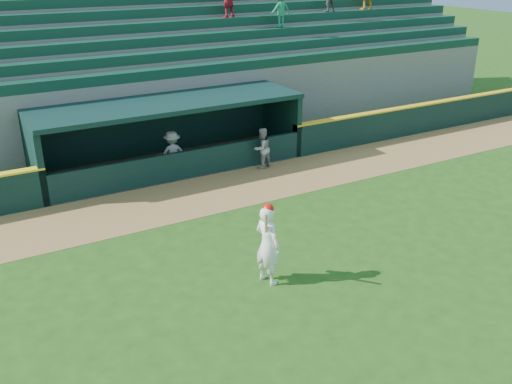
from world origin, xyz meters
TOP-DOWN VIEW (x-y plane):
  - ground at (0.00, 0.00)m, footprint 120.00×120.00m
  - warning_track at (0.00, 4.90)m, footprint 40.00×3.00m
  - field_wall_right at (12.25, 6.55)m, footprint 15.50×0.30m
  - wall_stripe_right at (12.25, 6.55)m, footprint 15.50×0.32m
  - dugout_player_front at (2.83, 6.13)m, footprint 0.83×0.71m
  - dugout_player_inside at (-0.19, 7.07)m, footprint 1.09×0.72m
  - dugout at (0.00, 8.00)m, footprint 9.40×2.80m
  - stands at (0.03, 12.57)m, footprint 34.50×6.25m
  - batter_at_plate at (-0.93, -0.58)m, footprint 0.65×0.85m

SIDE VIEW (x-z plane):
  - ground at x=0.00m, z-range 0.00..0.00m
  - warning_track at x=0.00m, z-range 0.00..0.01m
  - field_wall_right at x=12.25m, z-range 0.00..1.20m
  - dugout_player_front at x=2.83m, z-range 0.00..1.48m
  - dugout_player_inside at x=-0.19m, z-range 0.00..1.57m
  - batter_at_plate at x=-0.93m, z-range -0.01..2.02m
  - wall_stripe_right at x=12.25m, z-range 1.20..1.26m
  - dugout at x=0.00m, z-range 0.13..2.59m
  - stands at x=0.03m, z-range -1.18..5.98m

